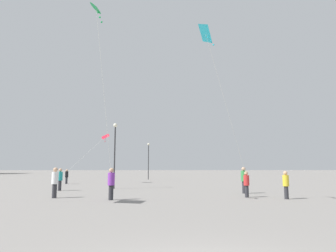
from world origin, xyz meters
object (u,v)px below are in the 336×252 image
person_in_white (55,181)px  kite_emerald_diamond (97,12)px  person_in_black (67,176)px  person_in_red (246,183)px  person_in_teal (60,178)px  lamppost_east (115,145)px  person_in_purple (111,182)px  person_in_green (244,179)px  kite_cyan_delta (207,36)px  lamppost_west (148,155)px  kite_crimson_delta (105,137)px  person_in_yellow (286,184)px

person_in_white → kite_emerald_diamond: bearing=-107.6°
kite_emerald_diamond → person_in_black: bearing=110.0°
person_in_red → person_in_black: size_ratio=1.01×
person_in_black → person_in_teal: person_in_teal is taller
person_in_red → lamppost_east: bearing=-92.0°
person_in_purple → lamppost_east: lamppost_east is taller
person_in_green → person_in_red: bearing=42.5°
kite_cyan_delta → lamppost_west: 29.71m
person_in_teal → lamppost_west: bearing=-122.4°
person_in_white → kite_cyan_delta: (8.90, -3.22, 7.97)m
person_in_green → kite_crimson_delta: bearing=-81.4°
person_in_green → person_in_teal: (-13.85, 2.83, -0.06)m
kite_crimson_delta → person_in_yellow: bearing=-50.8°
person_in_black → person_in_yellow: person_in_yellow is taller
person_in_white → person_in_yellow: size_ratio=1.12×
person_in_white → person_in_purple: size_ratio=1.01×
person_in_white → kite_cyan_delta: size_ratio=0.22×
person_in_yellow → lamppost_west: size_ratio=0.31×
kite_emerald_diamond → kite_crimson_delta: bearing=98.5°
person_in_green → person_in_yellow: person_in_green is taller
person_in_white → person_in_black: (-3.73, 14.74, -0.14)m
person_in_yellow → kite_emerald_diamond: size_ratio=0.18×
person_in_green → lamppost_west: size_ratio=0.35×
person_in_yellow → kite_crimson_delta: size_ratio=0.36×
person_in_purple → person_in_yellow: (10.20, 0.15, -0.10)m
person_in_black → kite_crimson_delta: kite_crimson_delta is taller
person_in_white → person_in_green: person_in_green is taller
person_in_teal → person_in_yellow: person_in_teal is taller
person_in_purple → person_in_teal: 8.42m
person_in_yellow → person_in_teal: bearing=-114.9°
person_in_red → person_in_white: 11.75m
person_in_white → person_in_yellow: (13.79, -1.02, -0.11)m
person_in_green → person_in_white: bearing=-22.3°
person_in_white → kite_cyan_delta: bearing=-76.1°
kite_emerald_diamond → lamppost_east: (-0.51, 11.26, -6.25)m
person_in_purple → person_in_green: bearing=-19.8°
person_in_white → person_in_yellow: 13.83m
person_in_purple → person_in_yellow: 10.20m
person_in_green → person_in_teal: bearing=-46.2°
kite_emerald_diamond → kite_crimson_delta: kite_emerald_diamond is taller
person_in_red → person_in_black: (-15.48, 14.73, -0.00)m
kite_crimson_delta → lamppost_east: 8.74m
person_in_white → person_in_yellow: person_in_white is taller
person_in_yellow → kite_cyan_delta: (-4.89, -2.20, 8.08)m
person_in_black → person_in_purple: person_in_purple is taller
person_in_teal → kite_crimson_delta: (1.57, 10.22, 4.30)m
person_in_green → lamppost_east: 11.31m
person_in_yellow → kite_cyan_delta: 9.70m
kite_emerald_diamond → kite_crimson_delta: (-2.90, 19.53, -4.72)m
person_in_teal → person_in_green: bearing=153.4°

